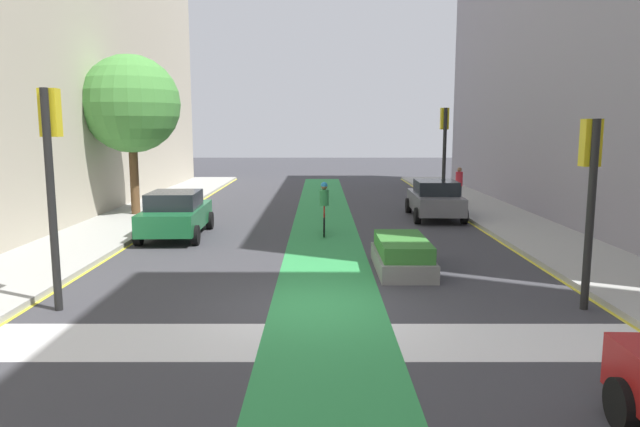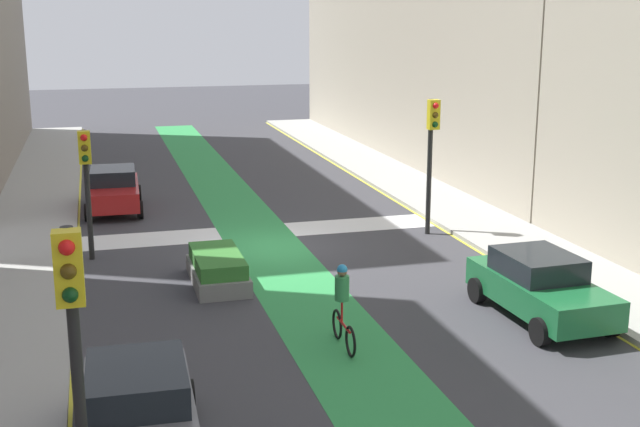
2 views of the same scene
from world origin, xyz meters
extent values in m
plane|color=#38383D|center=(0.00, 0.00, 0.00)|extent=(120.00, 120.00, 0.00)
cube|color=#2D8C47|center=(0.23, 0.00, 0.00)|extent=(2.40, 60.00, 0.01)
cube|color=silver|center=(0.00, -2.00, 0.00)|extent=(12.00, 1.80, 0.01)
cube|color=yellow|center=(-6.00, 0.00, 0.01)|extent=(0.16, 60.00, 0.01)
cube|color=yellow|center=(6.00, 0.00, 0.01)|extent=(0.16, 60.00, 0.01)
cylinder|color=black|center=(5.53, -0.19, 1.94)|extent=(0.16, 0.16, 3.88)
cube|color=gold|center=(5.53, 0.01, 3.40)|extent=(0.35, 0.28, 0.95)
sphere|color=red|center=(5.53, 0.15, 3.70)|extent=(0.20, 0.20, 0.20)
sphere|color=#4C380C|center=(5.53, 0.15, 3.40)|extent=(0.20, 0.20, 0.20)
sphere|color=#0C3814|center=(5.53, 0.15, 3.10)|extent=(0.20, 0.20, 0.20)
cylinder|color=black|center=(-5.28, -0.25, 2.24)|extent=(0.16, 0.16, 4.47)
cube|color=gold|center=(-5.28, -0.05, 4.00)|extent=(0.35, 0.28, 0.95)
sphere|color=red|center=(-5.28, 0.09, 4.30)|extent=(0.20, 0.20, 0.20)
sphere|color=#4C380C|center=(-5.28, 0.09, 4.00)|extent=(0.20, 0.20, 0.20)
sphere|color=#0C3814|center=(-5.28, 0.09, 3.70)|extent=(0.20, 0.20, 0.20)
cylinder|color=black|center=(5.62, 14.06, 2.29)|extent=(0.16, 0.16, 4.57)
cube|color=gold|center=(5.62, 14.26, 4.10)|extent=(0.35, 0.28, 0.95)
sphere|color=red|center=(5.62, 14.40, 4.40)|extent=(0.20, 0.20, 0.20)
sphere|color=#4C380C|center=(5.62, 14.40, 4.10)|extent=(0.20, 0.20, 0.20)
sphere|color=#0C3814|center=(5.62, 14.40, 3.80)|extent=(0.20, 0.20, 0.20)
cube|color=#196033|center=(-4.84, 7.76, 0.67)|extent=(1.94, 4.26, 0.70)
cube|color=black|center=(-4.83, 7.56, 1.29)|extent=(1.67, 2.05, 0.55)
cylinder|color=black|center=(-5.79, 9.20, 0.32)|extent=(0.24, 0.65, 0.64)
cylinder|color=black|center=(-3.99, 9.26, 0.32)|extent=(0.24, 0.65, 0.64)
cylinder|color=black|center=(-5.68, 6.26, 0.32)|extent=(0.24, 0.65, 0.64)
cylinder|color=black|center=(-3.88, 6.33, 0.32)|extent=(0.24, 0.65, 0.64)
cylinder|color=black|center=(3.83, -4.93, 0.32)|extent=(0.24, 0.65, 0.64)
cube|color=slate|center=(4.81, 11.85, 0.67)|extent=(1.93, 4.26, 0.70)
cube|color=black|center=(4.81, 11.65, 1.29)|extent=(1.66, 2.05, 0.55)
cylinder|color=black|center=(3.96, 13.35, 0.32)|extent=(0.24, 0.65, 0.64)
cylinder|color=black|center=(5.76, 13.29, 0.32)|extent=(0.24, 0.65, 0.64)
cylinder|color=black|center=(3.86, 10.41, 0.32)|extent=(0.24, 0.65, 0.64)
cylinder|color=black|center=(5.66, 10.36, 0.32)|extent=(0.24, 0.65, 0.64)
torus|color=black|center=(0.23, 8.74, 0.34)|extent=(0.07, 0.68, 0.68)
torus|color=black|center=(0.22, 7.69, 0.34)|extent=(0.07, 0.68, 0.68)
cylinder|color=red|center=(0.22, 8.21, 0.52)|extent=(0.07, 0.95, 0.06)
cylinder|color=red|center=(0.22, 8.06, 0.79)|extent=(0.05, 0.05, 0.50)
cylinder|color=#338C4C|center=(0.22, 8.06, 1.31)|extent=(0.32, 0.32, 0.55)
sphere|color=#8C6647|center=(0.22, 8.06, 1.70)|extent=(0.22, 0.22, 0.22)
sphere|color=#268CCC|center=(0.22, 8.06, 1.74)|extent=(0.23, 0.23, 0.23)
cylinder|color=#262638|center=(6.78, 15.97, 0.53)|extent=(0.28, 0.28, 0.77)
cylinder|color=red|center=(6.78, 15.97, 1.26)|extent=(0.34, 0.34, 0.68)
sphere|color=#8C6647|center=(6.78, 15.97, 1.71)|extent=(0.22, 0.22, 0.22)
cylinder|color=brown|center=(-7.60, 12.08, 1.71)|extent=(0.36, 0.36, 3.12)
sphere|color=#478C3D|center=(-7.60, 12.08, 4.66)|extent=(3.95, 3.95, 3.95)
cube|color=slate|center=(2.23, 3.09, 0.23)|extent=(1.38, 2.99, 0.45)
cube|color=#33722D|center=(2.23, 3.09, 0.65)|extent=(1.24, 2.69, 0.40)
camera|label=1|loc=(0.08, -11.61, 3.71)|focal=32.26mm
camera|label=2|loc=(5.20, 24.36, 7.12)|focal=46.22mm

